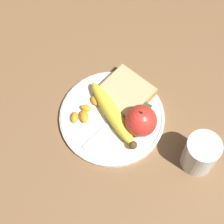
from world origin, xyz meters
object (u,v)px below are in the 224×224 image
(apple, at_px, (141,121))
(fork, at_px, (116,120))
(banana, at_px, (114,115))
(bread_slice, at_px, (126,93))
(jam_packet, at_px, (140,109))
(plate, at_px, (112,117))
(juice_glass, at_px, (199,155))

(apple, bearing_deg, fork, 11.03)
(banana, relative_size, fork, 1.06)
(banana, xyz_separation_m, bread_slice, (0.01, -0.07, -0.01))
(bread_slice, bearing_deg, fork, 98.99)
(banana, bearing_deg, fork, 166.64)
(apple, relative_size, bread_slice, 0.62)
(bread_slice, bearing_deg, apple, 138.76)
(bread_slice, distance_m, fork, 0.07)
(banana, distance_m, jam_packet, 0.06)
(plate, distance_m, fork, 0.02)
(plate, bearing_deg, jam_packet, -140.61)
(banana, bearing_deg, juice_glass, -179.76)
(apple, xyz_separation_m, banana, (0.06, 0.01, -0.02))
(apple, height_order, jam_packet, apple)
(jam_packet, bearing_deg, juice_glass, 164.49)
(plate, bearing_deg, juice_glass, 179.08)
(fork, bearing_deg, banana, 91.27)
(plate, bearing_deg, banana, 148.64)
(bread_slice, bearing_deg, jam_packet, 154.88)
(fork, bearing_deg, jam_packet, -23.98)
(apple, distance_m, jam_packet, 0.05)
(juice_glass, height_order, fork, juice_glass)
(juice_glass, distance_m, jam_packet, 0.17)
(juice_glass, distance_m, banana, 0.20)
(juice_glass, bearing_deg, jam_packet, -15.51)
(juice_glass, height_order, jam_packet, juice_glass)
(juice_glass, height_order, apple, same)
(plate, height_order, apple, apple)
(apple, distance_m, bread_slice, 0.09)
(juice_glass, bearing_deg, banana, 0.24)
(fork, distance_m, jam_packet, 0.06)
(plate, relative_size, fork, 1.47)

